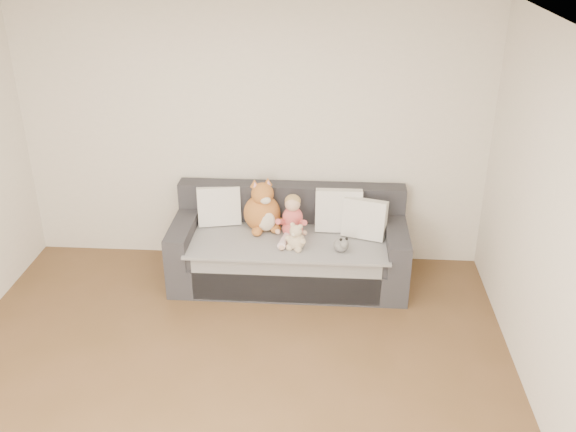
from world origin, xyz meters
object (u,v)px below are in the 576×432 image
object	(u,v)px
sofa	(289,249)
toddler	(292,220)
plush_cat	(263,210)
teddy_bear	(296,239)
sippy_cup	(297,243)

from	to	relation	value
sofa	toddler	distance (m)	0.35
plush_cat	teddy_bear	world-z (taller)	plush_cat
sofa	plush_cat	world-z (taller)	plush_cat
teddy_bear	toddler	bearing A→B (deg)	125.01
plush_cat	sippy_cup	size ratio (longest dim) A/B	5.26
teddy_bear	sippy_cup	size ratio (longest dim) A/B	2.55
teddy_bear	sippy_cup	distance (m)	0.06
sofa	teddy_bear	distance (m)	0.41
toddler	sofa	bearing A→B (deg)	116.16
toddler	plush_cat	bearing A→B (deg)	153.32
toddler	teddy_bear	size ratio (longest dim) A/B	1.64
plush_cat	sippy_cup	xyz separation A→B (m)	(0.35, -0.36, -0.14)
toddler	teddy_bear	xyz separation A→B (m)	(0.05, -0.23, -0.07)
sippy_cup	plush_cat	bearing A→B (deg)	133.71
teddy_bear	sippy_cup	world-z (taller)	teddy_bear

